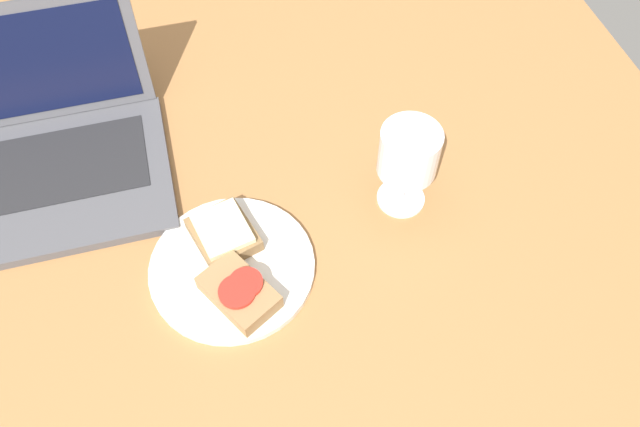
% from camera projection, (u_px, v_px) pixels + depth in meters
% --- Properties ---
extents(wooden_table, '(1.40, 1.40, 0.03)m').
position_uv_depth(wooden_table, '(266.00, 267.00, 0.87)').
color(wooden_table, '#9E6B3D').
rests_on(wooden_table, ground).
extents(plate, '(0.22, 0.22, 0.01)m').
position_uv_depth(plate, '(233.00, 269.00, 0.84)').
color(plate, silver).
rests_on(plate, wooden_table).
extents(sandwich_with_cheese, '(0.10, 0.11, 0.03)m').
position_uv_depth(sandwich_with_cheese, '(223.00, 233.00, 0.85)').
color(sandwich_with_cheese, brown).
rests_on(sandwich_with_cheese, plate).
extents(sandwich_with_tomato, '(0.11, 0.12, 0.03)m').
position_uv_depth(sandwich_with_tomato, '(239.00, 292.00, 0.80)').
color(sandwich_with_tomato, '#937047').
rests_on(sandwich_with_tomato, plate).
extents(wine_glass, '(0.08, 0.08, 0.14)m').
position_uv_depth(wine_glass, '(409.00, 155.00, 0.83)').
color(wine_glass, white).
rests_on(wine_glass, wooden_table).
extents(laptop, '(0.35, 0.32, 0.19)m').
position_uv_depth(laptop, '(45.00, 148.00, 0.93)').
color(laptop, '#4C4C51').
rests_on(laptop, wooden_table).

